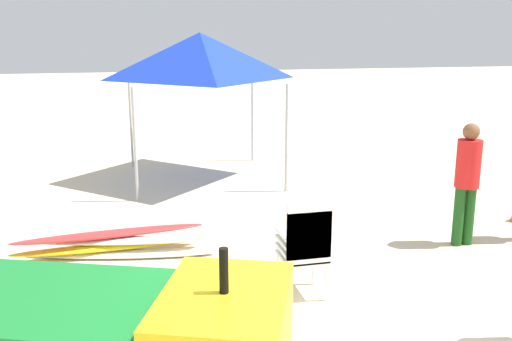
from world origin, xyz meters
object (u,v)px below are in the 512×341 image
Objects in this scene: popup_canopy at (200,56)px; lifeguard_near_right at (467,176)px; stacked_plastic_chairs at (305,242)px; surfboard_pile at (116,244)px.

lifeguard_near_right is at bearing -57.09° from popup_canopy.
lifeguard_near_right reaches higher than stacked_plastic_chairs.
stacked_plastic_chairs is 0.43× the size of surfboard_pile.
surfboard_pile is at bearing -114.20° from popup_canopy.
popup_canopy reaches higher than lifeguard_near_right.
surfboard_pile is at bearing 138.82° from stacked_plastic_chairs.
stacked_plastic_chairs is 0.67× the size of lifeguard_near_right.
stacked_plastic_chairs is 2.68m from surfboard_pile.
popup_canopy is at bearing 65.80° from surfboard_pile.
surfboard_pile is 1.55× the size of lifeguard_near_right.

